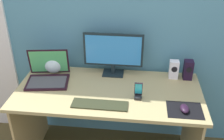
{
  "coord_description": "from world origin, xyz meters",
  "views": [
    {
      "loc": [
        0.23,
        -1.75,
        1.91
      ],
      "look_at": [
        0.03,
        -0.02,
        0.94
      ],
      "focal_mm": 42.53,
      "sensor_mm": 36.0,
      "label": 1
    }
  ],
  "objects_px": {
    "speaker_right": "(188,70)",
    "laptop": "(48,75)",
    "monitor": "(113,53)",
    "fishbowl": "(54,63)",
    "mouse": "(185,109)",
    "phone_in_dock": "(138,93)",
    "speaker_near_monitor": "(174,69)",
    "keyboard_external": "(100,105)"
  },
  "relations": [
    {
      "from": "monitor",
      "to": "fishbowl",
      "type": "distance_m",
      "value": 0.54
    },
    {
      "from": "speaker_right",
      "to": "laptop",
      "type": "bearing_deg",
      "value": -171.98
    },
    {
      "from": "laptop",
      "to": "fishbowl",
      "type": "distance_m",
      "value": 0.16
    },
    {
      "from": "speaker_right",
      "to": "mouse",
      "type": "xyz_separation_m",
      "value": [
        -0.08,
        -0.46,
        -0.06
      ]
    },
    {
      "from": "keyboard_external",
      "to": "phone_in_dock",
      "type": "relative_size",
      "value": 2.98
    },
    {
      "from": "keyboard_external",
      "to": "phone_in_dock",
      "type": "xyz_separation_m",
      "value": [
        0.27,
        0.12,
        0.04
      ]
    },
    {
      "from": "monitor",
      "to": "keyboard_external",
      "type": "distance_m",
      "value": 0.51
    },
    {
      "from": "speaker_right",
      "to": "speaker_near_monitor",
      "type": "xyz_separation_m",
      "value": [
        -0.12,
        -0.0,
        -0.0
      ]
    },
    {
      "from": "monitor",
      "to": "laptop",
      "type": "xyz_separation_m",
      "value": [
        -0.53,
        -0.17,
        -0.16
      ]
    },
    {
      "from": "speaker_right",
      "to": "laptop",
      "type": "height_order",
      "value": "laptop"
    },
    {
      "from": "phone_in_dock",
      "to": "speaker_near_monitor",
      "type": "bearing_deg",
      "value": 49.45
    },
    {
      "from": "monitor",
      "to": "phone_in_dock",
      "type": "bearing_deg",
      "value": -56.73
    },
    {
      "from": "speaker_near_monitor",
      "to": "laptop",
      "type": "relative_size",
      "value": 0.42
    },
    {
      "from": "speaker_right",
      "to": "laptop",
      "type": "distance_m",
      "value": 1.17
    },
    {
      "from": "speaker_right",
      "to": "keyboard_external",
      "type": "height_order",
      "value": "speaker_right"
    },
    {
      "from": "phone_in_dock",
      "to": "mouse",
      "type": "bearing_deg",
      "value": -20.82
    },
    {
      "from": "mouse",
      "to": "phone_in_dock",
      "type": "relative_size",
      "value": 0.73
    },
    {
      "from": "speaker_right",
      "to": "mouse",
      "type": "distance_m",
      "value": 0.47
    },
    {
      "from": "keyboard_external",
      "to": "mouse",
      "type": "xyz_separation_m",
      "value": [
        0.6,
        -0.0,
        0.02
      ]
    },
    {
      "from": "laptop",
      "to": "speaker_near_monitor",
      "type": "bearing_deg",
      "value": 8.91
    },
    {
      "from": "speaker_right",
      "to": "fishbowl",
      "type": "height_order",
      "value": "fishbowl"
    },
    {
      "from": "speaker_right",
      "to": "phone_in_dock",
      "type": "height_order",
      "value": "speaker_right"
    },
    {
      "from": "speaker_near_monitor",
      "to": "fishbowl",
      "type": "bearing_deg",
      "value": -179.48
    },
    {
      "from": "fishbowl",
      "to": "mouse",
      "type": "xyz_separation_m",
      "value": [
        1.08,
        -0.45,
        -0.06
      ]
    },
    {
      "from": "speaker_near_monitor",
      "to": "fishbowl",
      "type": "distance_m",
      "value": 1.04
    },
    {
      "from": "monitor",
      "to": "fishbowl",
      "type": "bearing_deg",
      "value": -178.13
    },
    {
      "from": "mouse",
      "to": "phone_in_dock",
      "type": "distance_m",
      "value": 0.35
    },
    {
      "from": "laptop",
      "to": "mouse",
      "type": "bearing_deg",
      "value": -15.42
    },
    {
      "from": "laptop",
      "to": "phone_in_dock",
      "type": "height_order",
      "value": "laptop"
    },
    {
      "from": "fishbowl",
      "to": "mouse",
      "type": "bearing_deg",
      "value": -22.77
    },
    {
      "from": "monitor",
      "to": "mouse",
      "type": "xyz_separation_m",
      "value": [
        0.56,
        -0.47,
        -0.18
      ]
    },
    {
      "from": "mouse",
      "to": "phone_in_dock",
      "type": "xyz_separation_m",
      "value": [
        -0.33,
        0.12,
        0.03
      ]
    },
    {
      "from": "speaker_right",
      "to": "speaker_near_monitor",
      "type": "height_order",
      "value": "speaker_right"
    },
    {
      "from": "monitor",
      "to": "speaker_right",
      "type": "xyz_separation_m",
      "value": [
        0.63,
        -0.01,
        -0.12
      ]
    },
    {
      "from": "laptop",
      "to": "keyboard_external",
      "type": "height_order",
      "value": "laptop"
    },
    {
      "from": "laptop",
      "to": "mouse",
      "type": "xyz_separation_m",
      "value": [
        1.08,
        -0.3,
        -0.03
      ]
    },
    {
      "from": "speaker_right",
      "to": "keyboard_external",
      "type": "xyz_separation_m",
      "value": [
        -0.68,
        -0.46,
        -0.08
      ]
    },
    {
      "from": "speaker_right",
      "to": "fishbowl",
      "type": "xyz_separation_m",
      "value": [
        -1.16,
        -0.01,
        0.0
      ]
    },
    {
      "from": "fishbowl",
      "to": "keyboard_external",
      "type": "relative_size",
      "value": 0.44
    },
    {
      "from": "monitor",
      "to": "speaker_right",
      "type": "relative_size",
      "value": 3.02
    },
    {
      "from": "monitor",
      "to": "phone_in_dock",
      "type": "height_order",
      "value": "monitor"
    },
    {
      "from": "speaker_right",
      "to": "speaker_near_monitor",
      "type": "relative_size",
      "value": 1.06
    }
  ]
}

